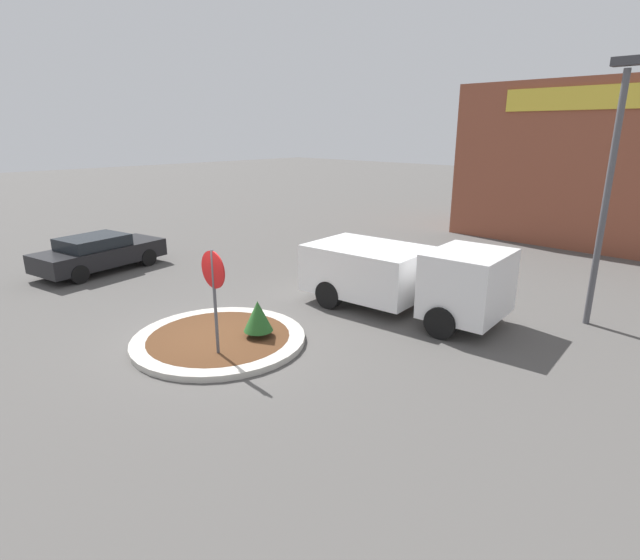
{
  "coord_description": "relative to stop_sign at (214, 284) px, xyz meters",
  "views": [
    {
      "loc": [
        9.45,
        -6.31,
        4.91
      ],
      "look_at": [
        1.33,
        2.14,
        1.38
      ],
      "focal_mm": 28.0,
      "sensor_mm": 36.0,
      "label": 1
    }
  ],
  "objects": [
    {
      "name": "parked_sedan_black",
      "position": [
        -9.15,
        1.3,
        -1.08
      ],
      "size": [
        2.6,
        4.7,
        1.3
      ],
      "rotation": [
        0.0,
        0.0,
        1.75
      ],
      "color": "black",
      "rests_on": "ground_plane"
    },
    {
      "name": "traffic_island",
      "position": [
        -0.76,
        0.55,
        -1.69
      ],
      "size": [
        4.14,
        4.14,
        0.15
      ],
      "color": "#BCB7AD",
      "rests_on": "ground_plane"
    },
    {
      "name": "ground_plane",
      "position": [
        -0.76,
        0.55,
        -1.76
      ],
      "size": [
        120.0,
        120.0,
        0.0
      ],
      "primitive_type": "plane",
      "color": "#514F4C"
    },
    {
      "name": "island_shrub",
      "position": [
        -0.08,
        1.22,
        -1.1
      ],
      "size": [
        0.7,
        0.7,
        0.89
      ],
      "color": "brown",
      "rests_on": "traffic_island"
    },
    {
      "name": "stop_sign",
      "position": [
        0.0,
        0.0,
        0.0
      ],
      "size": [
        0.82,
        0.07,
        2.5
      ],
      "color": "#4C4C51",
      "rests_on": "ground_plane"
    },
    {
      "name": "utility_truck",
      "position": [
        1.17,
        5.38,
        -0.69
      ],
      "size": [
        5.76,
        2.8,
        2.01
      ],
      "rotation": [
        0.0,
        0.0,
        0.09
      ],
      "color": "white",
      "rests_on": "ground_plane"
    },
    {
      "name": "light_pole",
      "position": [
        5.23,
        8.01,
        2.05
      ],
      "size": [
        0.7,
        0.3,
        6.52
      ],
      "color": "#4C4C51",
      "rests_on": "ground_plane"
    }
  ]
}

